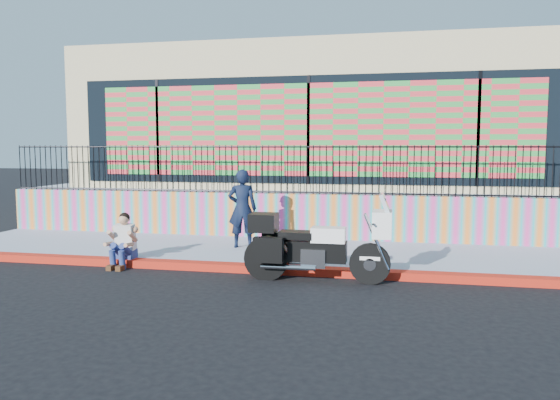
# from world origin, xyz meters

# --- Properties ---
(ground) EXTENTS (90.00, 90.00, 0.00)m
(ground) POSITION_xyz_m (0.00, 0.00, 0.00)
(ground) COLOR black
(ground) RESTS_ON ground
(red_curb) EXTENTS (16.00, 0.30, 0.15)m
(red_curb) POSITION_xyz_m (0.00, 0.00, 0.07)
(red_curb) COLOR #A80C11
(red_curb) RESTS_ON ground
(sidewalk) EXTENTS (16.00, 3.00, 0.15)m
(sidewalk) POSITION_xyz_m (0.00, 1.65, 0.07)
(sidewalk) COLOR #98A1B6
(sidewalk) RESTS_ON ground
(mural_wall) EXTENTS (16.00, 0.20, 1.10)m
(mural_wall) POSITION_xyz_m (0.00, 3.25, 0.70)
(mural_wall) COLOR #E33B91
(mural_wall) RESTS_ON sidewalk
(metal_fence) EXTENTS (15.80, 0.04, 1.20)m
(metal_fence) POSITION_xyz_m (0.00, 3.25, 1.85)
(metal_fence) COLOR black
(metal_fence) RESTS_ON mural_wall
(elevated_platform) EXTENTS (16.00, 10.00, 1.25)m
(elevated_platform) POSITION_xyz_m (0.00, 8.35, 0.62)
(elevated_platform) COLOR #98A1B6
(elevated_platform) RESTS_ON ground
(storefront_building) EXTENTS (14.00, 8.06, 4.00)m
(storefront_building) POSITION_xyz_m (0.00, 8.13, 3.25)
(storefront_building) COLOR #CBBA87
(storefront_building) RESTS_ON elevated_platform
(police_motorcycle) EXTENTS (2.59, 0.86, 1.61)m
(police_motorcycle) POSITION_xyz_m (0.84, -0.46, 0.67)
(police_motorcycle) COLOR black
(police_motorcycle) RESTS_ON ground
(police_officer) EXTENTS (0.71, 0.53, 1.76)m
(police_officer) POSITION_xyz_m (-1.12, 1.72, 1.03)
(police_officer) COLOR black
(police_officer) RESTS_ON sidewalk
(seated_man) EXTENTS (0.54, 0.71, 1.06)m
(seated_man) POSITION_xyz_m (-3.11, -0.11, 0.45)
(seated_man) COLOR navy
(seated_man) RESTS_ON ground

